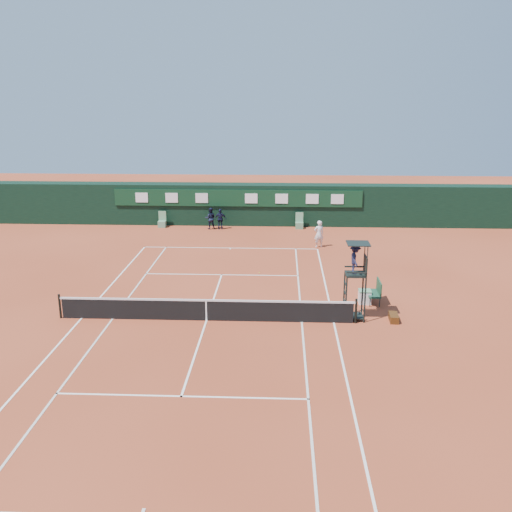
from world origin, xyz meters
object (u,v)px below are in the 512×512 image
Objects in this scene: tennis_net at (206,310)px; cooler at (365,297)px; player at (319,234)px; player_bench at (376,291)px; umpire_chair at (356,265)px.

tennis_net is 20.00× the size of cooler.
player reaches higher than tennis_net.
player reaches higher than cooler.
player_bench is at bearing 18.18° from tennis_net.
cooler is (7.12, 2.42, -0.18)m from tennis_net.
tennis_net is at bearing -161.21° from cooler.
umpire_chair is 12.04m from player.
player is at bearing 93.73° from umpire_chair.
player is at bearing 65.74° from tennis_net.
cooler is at bearing 68.69° from umpire_chair.
cooler is 10.10m from player.
cooler is (-0.51, -0.09, -0.27)m from player_bench.
cooler is 0.37× the size of player.
umpire_chair is at bearing -111.31° from cooler.
player is at bearing 98.74° from cooler.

